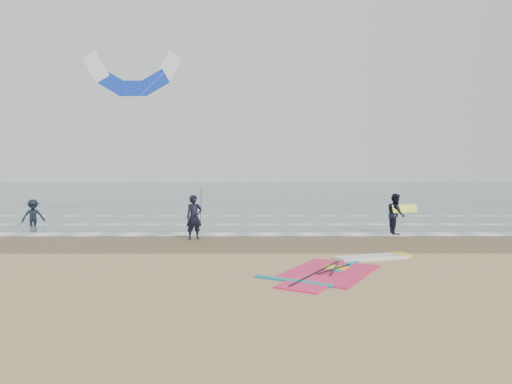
{
  "coord_description": "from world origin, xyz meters",
  "views": [
    {
      "loc": [
        -0.52,
        -13.16,
        3.15
      ],
      "look_at": [
        -0.48,
        5.0,
        2.2
      ],
      "focal_mm": 32.0,
      "sensor_mm": 36.0,
      "label": 1
    }
  ],
  "objects_px": {
    "windsurf_rig": "(343,268)",
    "person_walking": "(396,214)",
    "person_wading": "(33,210)",
    "person_standing": "(194,217)",
    "surf_kite": "(132,78)"
  },
  "relations": [
    {
      "from": "windsurf_rig",
      "to": "person_walking",
      "type": "height_order",
      "value": "person_walking"
    },
    {
      "from": "windsurf_rig",
      "to": "person_walking",
      "type": "bearing_deg",
      "value": 62.19
    },
    {
      "from": "windsurf_rig",
      "to": "person_wading",
      "type": "xyz_separation_m",
      "value": [
        -14.75,
        10.4,
        0.87
      ]
    },
    {
      "from": "person_standing",
      "to": "surf_kite",
      "type": "height_order",
      "value": "surf_kite"
    },
    {
      "from": "person_wading",
      "to": "surf_kite",
      "type": "height_order",
      "value": "surf_kite"
    },
    {
      "from": "windsurf_rig",
      "to": "person_standing",
      "type": "distance_m",
      "value": 8.09
    },
    {
      "from": "person_wading",
      "to": "windsurf_rig",
      "type": "bearing_deg",
      "value": -67.4
    },
    {
      "from": "windsurf_rig",
      "to": "surf_kite",
      "type": "distance_m",
      "value": 18.19
    },
    {
      "from": "person_standing",
      "to": "surf_kite",
      "type": "relative_size",
      "value": 0.22
    },
    {
      "from": "person_walking",
      "to": "person_wading",
      "type": "relative_size",
      "value": 1.08
    },
    {
      "from": "person_standing",
      "to": "person_walking",
      "type": "bearing_deg",
      "value": -14.83
    },
    {
      "from": "person_walking",
      "to": "surf_kite",
      "type": "bearing_deg",
      "value": 70.47
    },
    {
      "from": "windsurf_rig",
      "to": "person_wading",
      "type": "relative_size",
      "value": 3.04
    },
    {
      "from": "person_standing",
      "to": "person_walking",
      "type": "xyz_separation_m",
      "value": [
        9.39,
        1.55,
        -0.01
      ]
    },
    {
      "from": "person_standing",
      "to": "person_walking",
      "type": "height_order",
      "value": "person_standing"
    }
  ]
}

